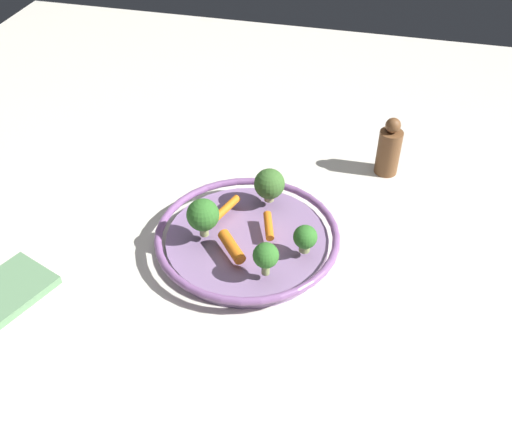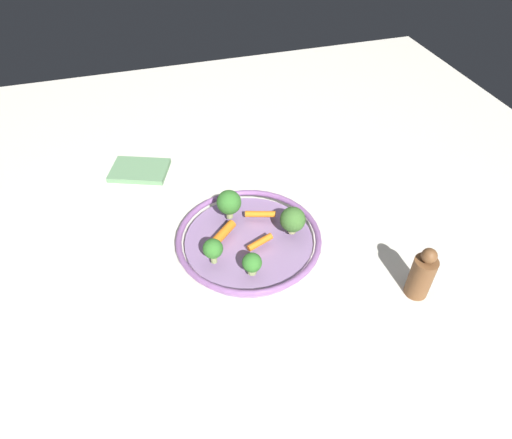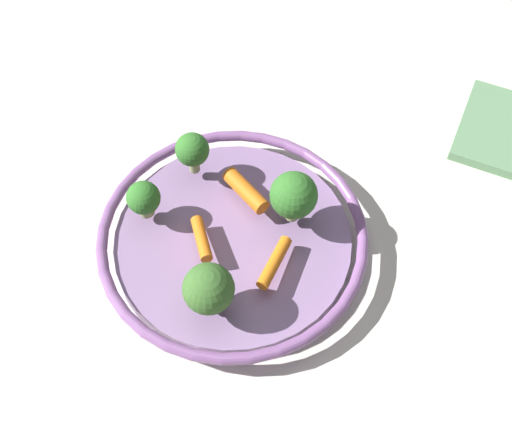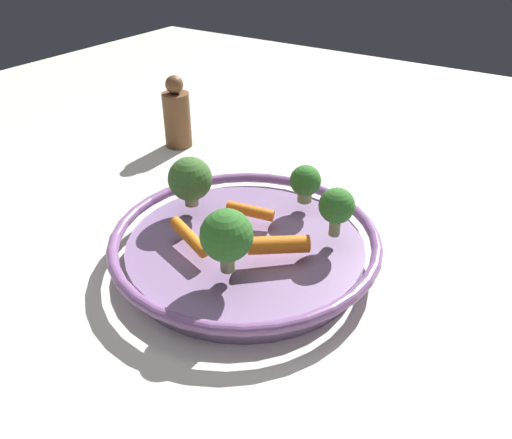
{
  "view_description": "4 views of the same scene",
  "coord_description": "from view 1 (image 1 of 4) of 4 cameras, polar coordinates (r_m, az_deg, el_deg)",
  "views": [
    {
      "loc": [
        0.73,
        0.2,
        0.71
      ],
      "look_at": [
        0.01,
        0.02,
        0.08
      ],
      "focal_mm": 41.03,
      "sensor_mm": 36.0,
      "label": 1
    },
    {
      "loc": [
        0.18,
        0.67,
        0.74
      ],
      "look_at": [
        -0.02,
        -0.02,
        0.06
      ],
      "focal_mm": 31.38,
      "sensor_mm": 36.0,
      "label": 2
    },
    {
      "loc": [
        -0.4,
        -0.05,
        0.67
      ],
      "look_at": [
        0.0,
        -0.03,
        0.06
      ],
      "focal_mm": 44.59,
      "sensor_mm": 36.0,
      "label": 3
    },
    {
      "loc": [
        0.29,
        -0.41,
        0.37
      ],
      "look_at": [
        0.02,
        -0.01,
        0.07
      ],
      "focal_mm": 35.69,
      "sensor_mm": 36.0,
      "label": 4
    }
  ],
  "objects": [
    {
      "name": "broccoli_floret_small",
      "position": [
        0.91,
        0.96,
        -3.58
      ],
      "size": [
        0.04,
        0.04,
        0.06
      ],
      "color": "#98A866",
      "rests_on": "serving_bowl"
    },
    {
      "name": "serving_bowl",
      "position": [
        1.02,
        -0.85,
        -1.95
      ],
      "size": [
        0.32,
        0.32,
        0.04
      ],
      "color": "#8E709E",
      "rests_on": "ground_plane"
    },
    {
      "name": "broccoli_floret_edge",
      "position": [
        0.96,
        4.82,
        -1.77
      ],
      "size": [
        0.04,
        0.04,
        0.05
      ],
      "color": "#97A966",
      "rests_on": "serving_bowl"
    },
    {
      "name": "dish_towel",
      "position": [
        1.03,
        -23.37,
        -6.66
      ],
      "size": [
        0.18,
        0.15,
        0.01
      ],
      "primitive_type": "cube",
      "rotation": [
        0.0,
        0.0,
        -0.37
      ],
      "color": "#669366",
      "rests_on": "ground_plane"
    },
    {
      "name": "baby_carrot_left",
      "position": [
        0.97,
        -2.39,
        -2.66
      ],
      "size": [
        0.07,
        0.06,
        0.02
      ],
      "primitive_type": "cylinder",
      "rotation": [
        1.61,
        0.0,
        2.28
      ],
      "color": "orange",
      "rests_on": "serving_bowl"
    },
    {
      "name": "broccoli_floret_large",
      "position": [
        1.05,
        1.31,
        3.47
      ],
      "size": [
        0.06,
        0.06,
        0.06
      ],
      "color": "tan",
      "rests_on": "serving_bowl"
    },
    {
      "name": "pepper_mill",
      "position": [
        1.21,
        12.83,
        6.7
      ],
      "size": [
        0.05,
        0.05,
        0.13
      ],
      "color": "brown",
      "rests_on": "ground_plane"
    },
    {
      "name": "broccoli_floret_mid",
      "position": [
        0.98,
        -5.2,
        0.42
      ],
      "size": [
        0.06,
        0.06,
        0.07
      ],
      "color": "#98A866",
      "rests_on": "serving_bowl"
    },
    {
      "name": "ground_plane",
      "position": [
        1.03,
        -0.84,
        -2.8
      ],
      "size": [
        1.99,
        1.99,
        0.0
      ],
      "primitive_type": "plane",
      "color": "silver"
    },
    {
      "name": "baby_carrot_near_rim",
      "position": [
        1.01,
        1.24,
        -0.61
      ],
      "size": [
        0.06,
        0.03,
        0.02
      ],
      "primitive_type": "cylinder",
      "rotation": [
        1.66,
        0.0,
        1.88
      ],
      "color": "orange",
      "rests_on": "serving_bowl"
    },
    {
      "name": "baby_carrot_back",
      "position": [
        1.05,
        -2.97,
        1.06
      ],
      "size": [
        0.07,
        0.04,
        0.02
      ],
      "primitive_type": "cylinder",
      "rotation": [
        1.5,
        0.0,
        4.34
      ],
      "color": "orange",
      "rests_on": "serving_bowl"
    }
  ]
}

